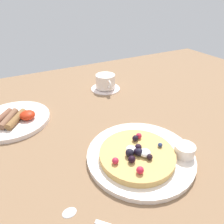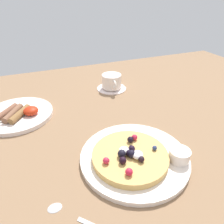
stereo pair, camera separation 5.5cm
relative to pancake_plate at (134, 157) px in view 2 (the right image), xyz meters
The scene contains 9 objects.
ground_plane 17.81cm from the pancake_plate, 99.36° to the left, with size 190.24×114.94×3.00cm, color #846346.
pancake_plate is the anchor object (origin of this frame).
pancake_with_berries 2.55cm from the pancake_plate, 152.53° to the right, with size 18.48×18.48×3.64cm.
syrup_ramekin 10.89cm from the pancake_plate, 31.35° to the right, with size 5.00×5.00×2.98cm.
breakfast_plate 42.28cm from the pancake_plate, 129.60° to the left, with size 22.89×22.89×1.37cm, color white.
fried_breakfast 41.06cm from the pancake_plate, 131.53° to the left, with size 15.08×11.37×2.78cm.
coffee_saucer 42.30cm from the pancake_plate, 75.76° to the left, with size 12.29×12.29×0.76cm, color white.
coffee_cup 42.25cm from the pancake_plate, 75.74° to the left, with size 8.07×11.03×5.63cm.
teaspoon 20.06cm from the pancake_plate, 151.95° to the right, with size 12.90×13.11×0.60cm.
Camera 2 is at (-16.71, -50.80, 37.19)cm, focal length 32.97 mm.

